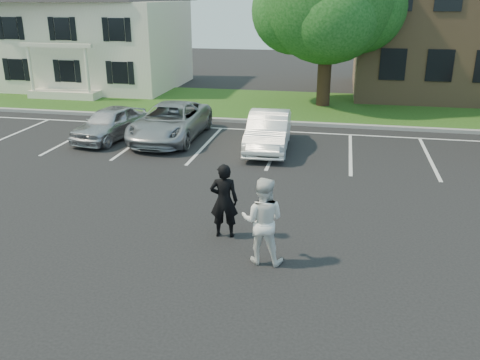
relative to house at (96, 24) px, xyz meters
name	(u,v)px	position (x,y,z in m)	size (l,w,h in m)	color
ground_plane	(232,243)	(13.00, -19.97, -3.83)	(90.00, 90.00, 0.00)	black
curb	(288,123)	(13.00, -7.97, -3.75)	(40.00, 0.30, 0.15)	gray
grass_strip	(296,106)	(13.00, -3.97, -3.79)	(44.00, 8.00, 0.08)	#1D4312
stall_lines	(314,144)	(14.40, -11.02, -3.82)	(34.00, 5.36, 0.01)	silver
house	(96,24)	(0.00, 0.00, 0.00)	(10.30, 9.22, 7.60)	beige
man_black_suit	(224,201)	(12.73, -19.60, -2.90)	(0.68, 0.44, 1.85)	black
man_white_shirt	(263,221)	(13.84, -20.67, -2.85)	(0.96, 0.74, 1.97)	white
car_silver_west	(110,123)	(6.18, -11.86, -3.17)	(1.56, 3.88, 1.32)	#B6B7BC
car_silver_minivan	(170,122)	(8.58, -11.36, -3.11)	(2.38, 5.16, 1.44)	#999CA1
car_white_sedan	(268,131)	(12.70, -12.01, -3.12)	(1.49, 4.28, 1.41)	white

